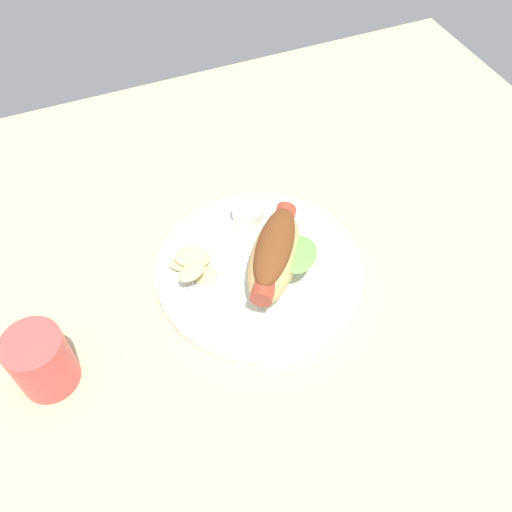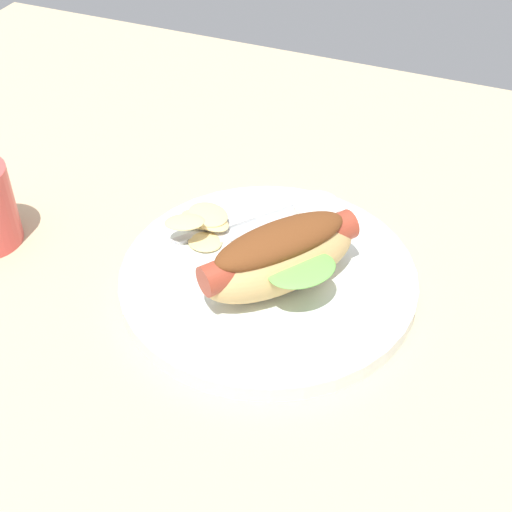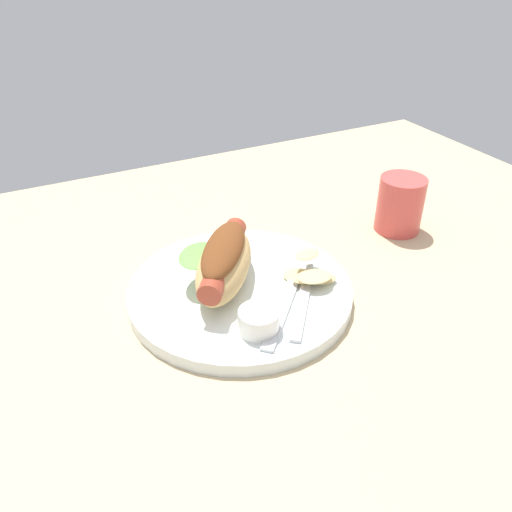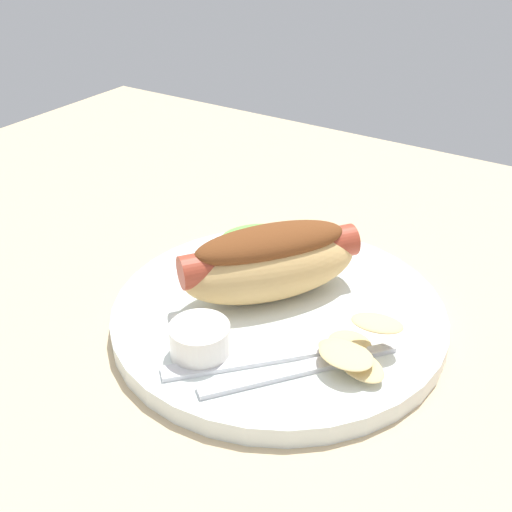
{
  "view_description": "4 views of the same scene",
  "coord_description": "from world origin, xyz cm",
  "px_view_note": "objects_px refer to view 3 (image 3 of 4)",
  "views": [
    {
      "loc": [
        -14.03,
        -40.16,
        57.56
      ],
      "look_at": [
        1.93,
        -1.66,
        4.46
      ],
      "focal_mm": 38.31,
      "sensor_mm": 36.0,
      "label": 1
    },
    {
      "loc": [
        19.97,
        -46.44,
        44.91
      ],
      "look_at": [
        2.13,
        -3.35,
        4.87
      ],
      "focal_mm": 50.91,
      "sensor_mm": 36.0,
      "label": 2
    },
    {
      "loc": [
        23.26,
        43.59,
        37.74
      ],
      "look_at": [
        0.55,
        -1.15,
        5.4
      ],
      "focal_mm": 36.13,
      "sensor_mm": 36.0,
      "label": 3
    },
    {
      "loc": [
        -18.68,
        34.78,
        31.41
      ],
      "look_at": [
        4.38,
        -0.98,
        5.98
      ],
      "focal_mm": 44.98,
      "sensor_mm": 36.0,
      "label": 4
    }
  ],
  "objects_px": {
    "hot_dog": "(223,261)",
    "knife": "(286,306)",
    "plate": "(240,291)",
    "fork": "(303,301)",
    "drinking_cup": "(400,204)",
    "sauce_ramekin": "(259,321)",
    "chips_pile": "(310,273)"
  },
  "relations": [
    {
      "from": "hot_dog",
      "to": "drinking_cup",
      "type": "relative_size",
      "value": 1.89
    },
    {
      "from": "plate",
      "to": "chips_pile",
      "type": "xyz_separation_m",
      "value": [
        -0.08,
        0.03,
        0.02
      ]
    },
    {
      "from": "plate",
      "to": "fork",
      "type": "bearing_deg",
      "value": 128.78
    },
    {
      "from": "sauce_ramekin",
      "to": "plate",
      "type": "bearing_deg",
      "value": -101.68
    },
    {
      "from": "plate",
      "to": "chips_pile",
      "type": "height_order",
      "value": "chips_pile"
    },
    {
      "from": "hot_dog",
      "to": "plate",
      "type": "bearing_deg",
      "value": -89.9
    },
    {
      "from": "sauce_ramekin",
      "to": "fork",
      "type": "relative_size",
      "value": 0.36
    },
    {
      "from": "hot_dog",
      "to": "chips_pile",
      "type": "xyz_separation_m",
      "value": [
        -0.09,
        0.04,
        -0.02
      ]
    },
    {
      "from": "sauce_ramekin",
      "to": "chips_pile",
      "type": "relative_size",
      "value": 0.62
    },
    {
      "from": "plate",
      "to": "knife",
      "type": "relative_size",
      "value": 1.79
    },
    {
      "from": "hot_dog",
      "to": "sauce_ramekin",
      "type": "bearing_deg",
      "value": -144.68
    },
    {
      "from": "drinking_cup",
      "to": "hot_dog",
      "type": "bearing_deg",
      "value": 6.42
    },
    {
      "from": "hot_dog",
      "to": "fork",
      "type": "relative_size",
      "value": 1.26
    },
    {
      "from": "chips_pile",
      "to": "hot_dog",
      "type": "bearing_deg",
      "value": -22.75
    },
    {
      "from": "knife",
      "to": "plate",
      "type": "bearing_deg",
      "value": 67.48
    },
    {
      "from": "hot_dog",
      "to": "sauce_ramekin",
      "type": "distance_m",
      "value": 0.09
    },
    {
      "from": "hot_dog",
      "to": "knife",
      "type": "height_order",
      "value": "hot_dog"
    },
    {
      "from": "hot_dog",
      "to": "fork",
      "type": "distance_m",
      "value": 0.1
    },
    {
      "from": "hot_dog",
      "to": "fork",
      "type": "xyz_separation_m",
      "value": [
        -0.07,
        0.07,
        -0.03
      ]
    },
    {
      "from": "fork",
      "to": "chips_pile",
      "type": "distance_m",
      "value": 0.05
    },
    {
      "from": "hot_dog",
      "to": "sauce_ramekin",
      "type": "xyz_separation_m",
      "value": [
        0.0,
        0.09,
        -0.02
      ]
    },
    {
      "from": "sauce_ramekin",
      "to": "drinking_cup",
      "type": "height_order",
      "value": "drinking_cup"
    },
    {
      "from": "hot_dog",
      "to": "chips_pile",
      "type": "distance_m",
      "value": 0.1
    },
    {
      "from": "plate",
      "to": "hot_dog",
      "type": "xyz_separation_m",
      "value": [
        0.02,
        -0.01,
        0.04
      ]
    },
    {
      "from": "fork",
      "to": "knife",
      "type": "distance_m",
      "value": 0.02
    },
    {
      "from": "hot_dog",
      "to": "knife",
      "type": "distance_m",
      "value": 0.09
    },
    {
      "from": "plate",
      "to": "hot_dog",
      "type": "height_order",
      "value": "hot_dog"
    },
    {
      "from": "plate",
      "to": "hot_dog",
      "type": "bearing_deg",
      "value": -36.03
    },
    {
      "from": "fork",
      "to": "chips_pile",
      "type": "bearing_deg",
      "value": -3.13
    },
    {
      "from": "sauce_ramekin",
      "to": "fork",
      "type": "distance_m",
      "value": 0.07
    },
    {
      "from": "knife",
      "to": "sauce_ramekin",
      "type": "bearing_deg",
      "value": 157.66
    },
    {
      "from": "sauce_ramekin",
      "to": "knife",
      "type": "relative_size",
      "value": 0.29
    }
  ]
}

